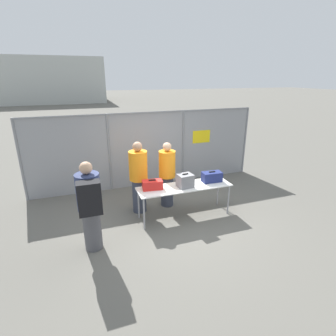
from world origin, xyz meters
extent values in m
plane|color=#605E56|center=(0.00, 0.00, 0.00)|extent=(120.00, 120.00, 0.00)
cylinder|color=gray|center=(-3.42, 2.18, 1.12)|extent=(0.07, 0.07, 2.24)
cylinder|color=gray|center=(-1.14, 2.18, 1.12)|extent=(0.07, 0.07, 2.24)
cylinder|color=gray|center=(1.14, 2.18, 1.12)|extent=(0.07, 0.07, 2.24)
cylinder|color=gray|center=(3.42, 2.18, 1.12)|extent=(0.07, 0.07, 2.24)
cube|color=gray|center=(0.00, 2.18, 1.12)|extent=(6.85, 0.01, 2.24)
cube|color=gray|center=(0.00, 2.18, 2.21)|extent=(6.85, 0.04, 0.04)
cube|color=yellow|center=(1.77, 2.17, 1.39)|extent=(0.60, 0.01, 0.40)
cube|color=silver|center=(0.29, 0.00, 0.76)|extent=(2.23, 0.63, 0.02)
cylinder|color=#99999E|center=(-0.77, -0.26, 0.37)|extent=(0.04, 0.04, 0.75)
cylinder|color=#99999E|center=(1.34, -0.26, 0.37)|extent=(0.04, 0.04, 0.75)
cylinder|color=#99999E|center=(-0.77, 0.25, 0.37)|extent=(0.04, 0.04, 0.75)
cylinder|color=#99999E|center=(1.34, 0.25, 0.37)|extent=(0.04, 0.04, 0.75)
cube|color=red|center=(-0.47, 0.09, 0.88)|extent=(0.48, 0.28, 0.21)
cube|color=black|center=(-0.47, 0.09, 0.99)|extent=(0.16, 0.04, 0.02)
cube|color=slate|center=(0.28, -0.04, 0.93)|extent=(0.37, 0.32, 0.31)
cube|color=black|center=(0.28, -0.04, 1.09)|extent=(0.14, 0.04, 0.02)
cube|color=navy|center=(1.02, 0.05, 0.89)|extent=(0.48, 0.27, 0.24)
cube|color=black|center=(1.02, 0.05, 1.03)|extent=(0.16, 0.03, 0.02)
cylinder|color=#4C4C51|center=(-1.87, -0.58, 0.42)|extent=(0.34, 0.34, 0.85)
cylinder|color=navy|center=(-1.87, -0.58, 1.20)|extent=(0.44, 0.44, 0.71)
sphere|color=tan|center=(-1.87, -0.58, 1.67)|extent=(0.23, 0.23, 0.23)
cube|color=black|center=(-1.87, -0.92, 1.24)|extent=(0.40, 0.24, 0.59)
cylinder|color=#383D4C|center=(0.09, 0.66, 0.40)|extent=(0.32, 0.32, 0.80)
cylinder|color=orange|center=(0.09, 0.66, 1.13)|extent=(0.42, 0.42, 0.67)
sphere|color=tan|center=(0.09, 0.66, 1.57)|extent=(0.22, 0.22, 0.22)
cylinder|color=#383D4C|center=(-0.67, 0.59, 0.42)|extent=(0.34, 0.34, 0.85)
cylinder|color=orange|center=(-0.67, 0.59, 1.20)|extent=(0.44, 0.44, 0.71)
sphere|color=#A57A5B|center=(-0.67, 0.59, 1.67)|extent=(0.23, 0.23, 0.23)
cube|color=silver|center=(1.26, 3.52, 0.45)|extent=(2.50, 1.29, 0.56)
sphere|color=black|center=(0.82, 2.81, 0.32)|extent=(0.63, 0.63, 0.63)
sphere|color=black|center=(0.82, 4.23, 0.32)|extent=(0.63, 0.63, 0.63)
cylinder|color=#59595B|center=(-0.43, 3.52, 0.22)|extent=(0.88, 0.06, 0.06)
cube|color=#B2B7B2|center=(-4.99, 34.20, 2.70)|extent=(13.97, 10.62, 5.39)
camera|label=1|loc=(-1.95, -5.19, 3.21)|focal=28.00mm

